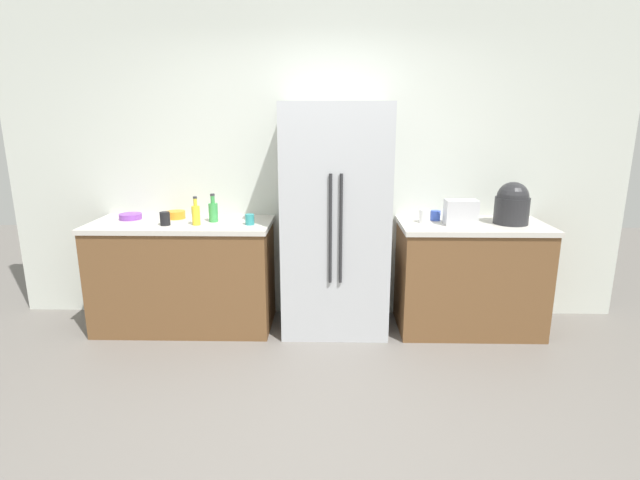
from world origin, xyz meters
name	(u,v)px	position (x,y,z in m)	size (l,w,h in m)	color
ground_plane	(307,428)	(0.00, 0.00, 0.00)	(10.88, 10.88, 0.00)	slate
kitchen_back_panel	(315,161)	(0.00, 1.82, 1.40)	(5.44, 0.10, 2.80)	silver
counter_left	(185,275)	(-1.11, 1.44, 0.46)	(1.50, 0.66, 0.93)	brown
counter_right	(469,277)	(1.31, 1.44, 0.46)	(1.20, 0.66, 0.93)	brown
refrigerator	(335,221)	(0.17, 1.44, 0.94)	(0.87, 0.65, 1.89)	#B2B5BA
toaster	(461,212)	(1.19, 1.39, 1.03)	(0.26, 0.14, 0.20)	silver
rice_cooker	(512,204)	(1.61, 1.44, 1.09)	(0.27, 0.27, 0.34)	#262628
bottle_a	(213,211)	(-0.84, 1.46, 1.01)	(0.08, 0.08, 0.24)	green
bottle_b	(196,214)	(-0.95, 1.33, 1.01)	(0.06, 0.06, 0.23)	yellow
cup_a	(165,219)	(-1.20, 1.32, 0.98)	(0.08, 0.08, 0.11)	black
cup_b	(250,219)	(-0.52, 1.35, 0.97)	(0.07, 0.07, 0.09)	teal
cup_c	(435,215)	(1.02, 1.56, 0.97)	(0.08, 0.08, 0.08)	blue
cup_d	(424,216)	(0.91, 1.46, 0.98)	(0.09, 0.09, 0.11)	white
bowl_a	(176,215)	(-1.19, 1.59, 0.96)	(0.16, 0.16, 0.07)	orange
bowl_b	(131,216)	(-1.58, 1.55, 0.95)	(0.19, 0.19, 0.05)	purple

